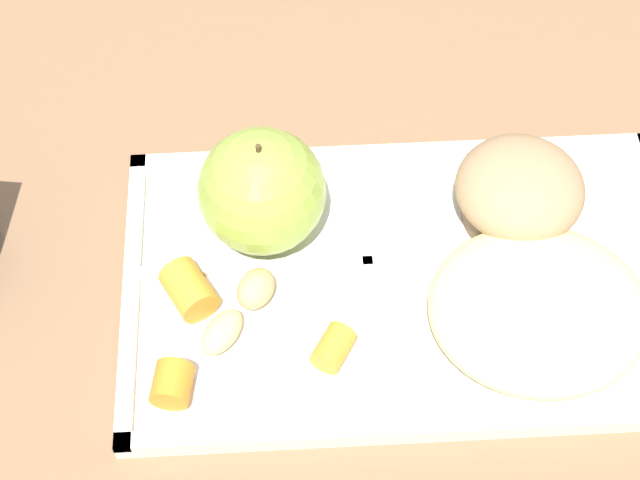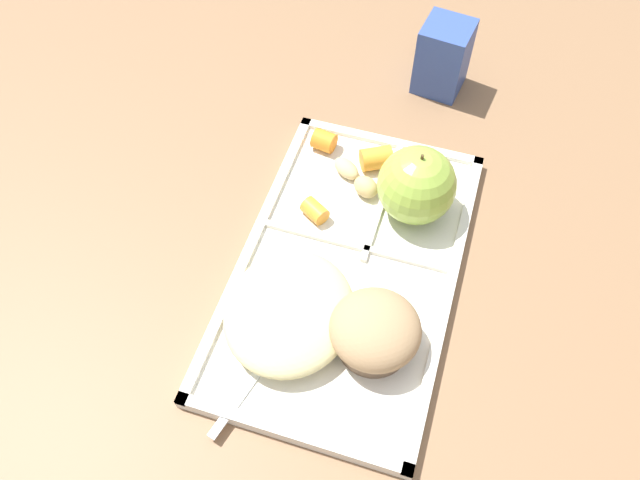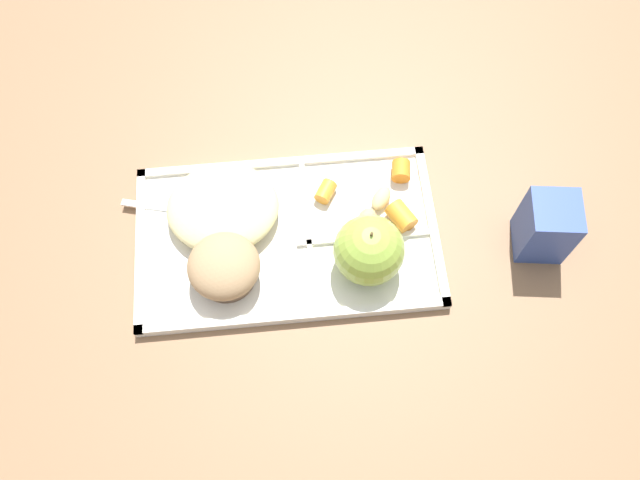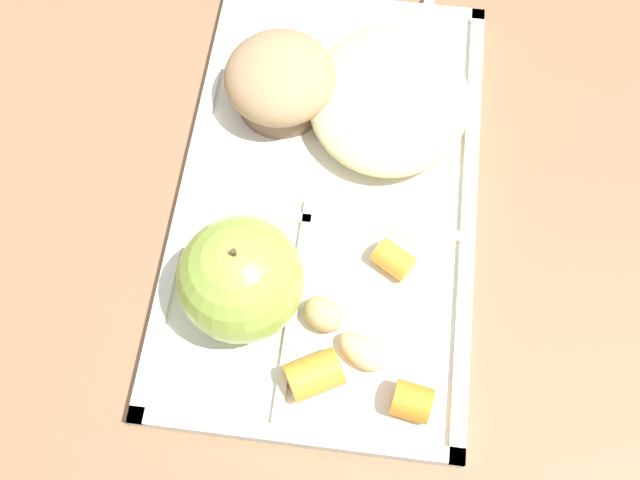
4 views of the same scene
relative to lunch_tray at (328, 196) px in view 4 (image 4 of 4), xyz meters
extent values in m
plane|color=#846042|center=(0.00, 0.00, -0.01)|extent=(6.00, 6.00, 0.00)
cube|color=silver|center=(0.00, 0.00, 0.00)|extent=(0.40, 0.23, 0.01)
cube|color=silver|center=(0.00, -0.11, 0.01)|extent=(0.40, 0.01, 0.01)
cube|color=silver|center=(0.00, 0.11, 0.01)|extent=(0.40, 0.01, 0.01)
cube|color=silver|center=(-0.19, 0.00, 0.01)|extent=(0.01, 0.23, 0.01)
cube|color=silver|center=(0.19, 0.00, 0.01)|extent=(0.01, 0.23, 0.01)
cube|color=silver|center=(-0.03, 0.00, 0.01)|extent=(0.01, 0.21, 0.01)
cube|color=silver|center=(-0.10, 0.01, 0.01)|extent=(0.18, 0.01, 0.01)
sphere|color=#93B742|center=(-0.10, 0.05, 0.05)|extent=(0.09, 0.09, 0.09)
cylinder|color=#4C381E|center=(-0.10, 0.05, 0.09)|extent=(0.00, 0.00, 0.01)
cylinder|color=brown|center=(0.08, 0.05, 0.02)|extent=(0.07, 0.07, 0.02)
ellipsoid|color=tan|center=(0.08, 0.05, 0.04)|extent=(0.09, 0.09, 0.05)
cylinder|color=orange|center=(-0.15, -0.01, 0.02)|extent=(0.04, 0.05, 0.03)
cylinder|color=orange|center=(-0.06, -0.06, 0.01)|extent=(0.03, 0.04, 0.02)
cylinder|color=orange|center=(-0.16, -0.08, 0.02)|extent=(0.03, 0.03, 0.03)
ellipsoid|color=tan|center=(-0.11, -0.01, 0.02)|extent=(0.04, 0.04, 0.02)
ellipsoid|color=tan|center=(-0.13, -0.04, 0.01)|extent=(0.04, 0.04, 0.02)
ellipsoid|color=beige|center=(0.08, -0.04, 0.03)|extent=(0.15, 0.13, 0.04)
sphere|color=brown|center=(0.04, -0.05, 0.02)|extent=(0.03, 0.03, 0.03)
sphere|color=brown|center=(0.10, -0.01, 0.02)|extent=(0.03, 0.03, 0.03)
cube|color=white|center=(0.17, -0.06, 0.01)|extent=(0.10, 0.04, 0.00)
cube|color=white|center=(0.11, -0.04, 0.01)|extent=(0.03, 0.03, 0.00)
cylinder|color=white|center=(0.08, -0.03, 0.01)|extent=(0.02, 0.01, 0.00)
cylinder|color=white|center=(0.08, -0.03, 0.01)|extent=(0.02, 0.01, 0.00)
cylinder|color=white|center=(0.08, -0.04, 0.01)|extent=(0.02, 0.01, 0.00)
camera|label=1|loc=(-0.08, -0.36, 0.61)|focal=56.57mm
camera|label=2|loc=(0.37, 0.08, 0.61)|focal=35.95mm
camera|label=3|loc=(-0.01, 0.37, 0.80)|focal=37.03mm
camera|label=4|loc=(-0.28, -0.03, 0.52)|focal=41.26mm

